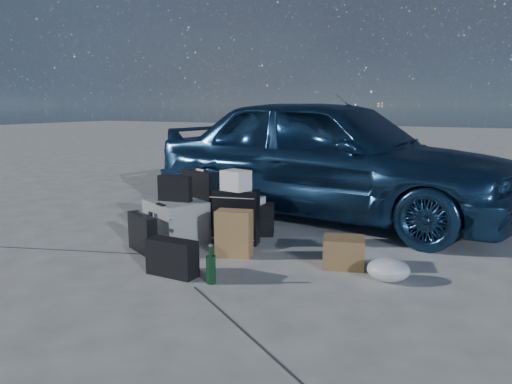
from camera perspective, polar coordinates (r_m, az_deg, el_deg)
ground at (r=4.69m, az=-4.40°, el=-7.48°), size 60.00×60.00×0.00m
car at (r=6.27m, az=8.43°, el=4.02°), size 4.70×2.39×1.53m
pelican_case at (r=5.25m, az=-9.09°, el=-3.29°), size 0.73×0.68×0.42m
laptop_bag at (r=5.18m, az=-9.25°, el=0.41°), size 0.36×0.14×0.26m
briefcase at (r=4.92m, az=-12.85°, el=-4.64°), size 0.47×0.31×0.37m
suitcase_left at (r=5.85m, az=-6.29°, el=-0.70°), size 0.53×0.32×0.65m
suitcase_right at (r=5.08m, az=-2.28°, el=-2.86°), size 0.49×0.27×0.56m
white_carton at (r=4.99m, az=-2.32°, el=1.34°), size 0.29×0.26×0.20m
duffel_bag at (r=5.49m, az=-1.44°, el=-3.08°), size 0.72×0.52×0.33m
flat_box_white at (r=5.44m, az=-1.73°, el=-0.99°), size 0.47×0.36×0.08m
flat_box_black at (r=5.43m, az=-1.92°, el=-0.25°), size 0.35×0.30×0.06m
kraft_bag at (r=4.68m, az=-2.53°, el=-4.73°), size 0.37×0.27×0.44m
cardboard_box at (r=4.46m, az=10.00°, el=-6.78°), size 0.42×0.39×0.26m
plastic_bag at (r=4.19m, az=14.89°, el=-8.57°), size 0.42×0.39×0.19m
messenger_bag at (r=4.22m, az=-9.56°, el=-7.41°), size 0.44×0.18×0.31m
green_bottle at (r=4.01m, az=-5.18°, el=-8.27°), size 0.10×0.10×0.31m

